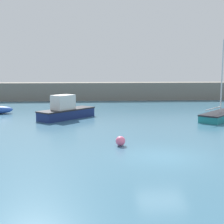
{
  "coord_description": "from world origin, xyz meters",
  "views": [
    {
      "loc": [
        -3.71,
        -15.58,
        4.55
      ],
      "look_at": [
        -1.85,
        11.0,
        0.85
      ],
      "focal_mm": 50.0,
      "sensor_mm": 36.0,
      "label": 1
    }
  ],
  "objects": [
    {
      "name": "ground_plane",
      "position": [
        0.0,
        0.0,
        -0.1
      ],
      "size": [
        120.0,
        120.0,
        0.2
      ],
      "primitive_type": "cube",
      "color": "#38667F"
    },
    {
      "name": "mooring_buoy_pink",
      "position": [
        -1.94,
        2.45,
        0.29
      ],
      "size": [
        0.58,
        0.58,
        0.58
      ],
      "primitive_type": "sphere",
      "color": "#EA668C",
      "rests_on": "ground_plane"
    },
    {
      "name": "cabin_cruiser_white",
      "position": [
        -5.97,
        12.94,
        0.75
      ],
      "size": [
        5.22,
        5.39,
        2.21
      ],
      "rotation": [
        0.0,
        0.0,
        0.81
      ],
      "color": "navy",
      "rests_on": "ground_plane"
    },
    {
      "name": "harbor_breakwater",
      "position": [
        0.0,
        30.5,
        1.27
      ],
      "size": [
        45.79,
        3.53,
        2.55
      ],
      "primitive_type": "cube",
      "color": "slate",
      "rests_on": "ground_plane"
    },
    {
      "name": "sailboat_tall_mast",
      "position": [
        7.89,
        11.28,
        0.39
      ],
      "size": [
        5.17,
        5.33,
        7.07
      ],
      "rotation": [
        0.0,
        0.0,
        0.81
      ],
      "color": "teal",
      "rests_on": "ground_plane"
    }
  ]
}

